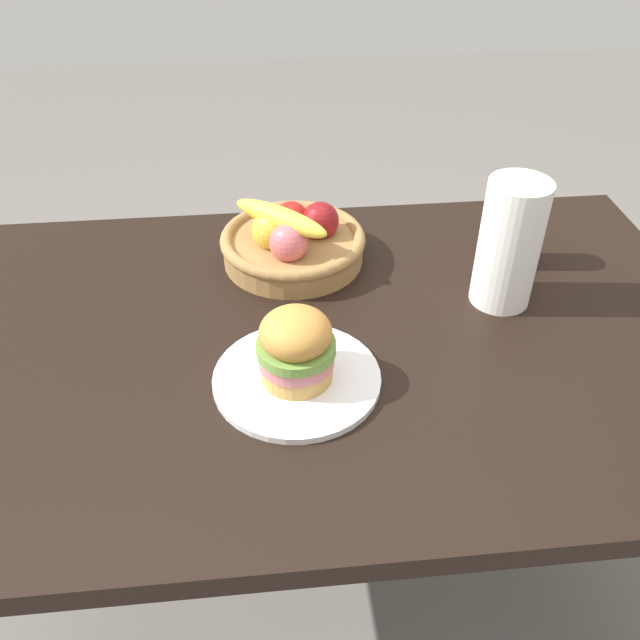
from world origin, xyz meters
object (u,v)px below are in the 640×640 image
(sandwich, at_px, (296,347))
(soda_can, at_px, (527,235))
(fruit_basket, at_px, (292,241))
(paper_towel_roll, at_px, (509,244))
(plate, at_px, (297,379))

(sandwich, xyz_separation_m, soda_can, (0.48, 0.30, -0.01))
(sandwich, height_order, fruit_basket, same)
(soda_can, relative_size, fruit_basket, 0.43)
(sandwich, height_order, soda_can, sandwich)
(paper_towel_roll, bearing_deg, plate, -154.67)
(sandwich, relative_size, soda_can, 1.00)
(soda_can, bearing_deg, plate, -147.52)
(sandwich, distance_m, paper_towel_roll, 0.44)
(plate, distance_m, soda_can, 0.57)
(fruit_basket, bearing_deg, plate, -92.90)
(plate, height_order, sandwich, sandwich)
(plate, relative_size, soda_can, 2.15)
(sandwich, bearing_deg, fruit_basket, 87.10)
(plate, relative_size, fruit_basket, 0.94)
(fruit_basket, bearing_deg, sandwich, -92.90)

